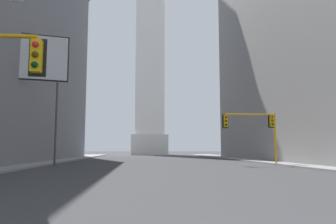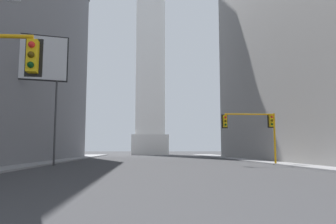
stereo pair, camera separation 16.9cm
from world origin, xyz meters
The scene contains 5 objects.
sidewalk_left centered at (-12.91, 29.95, 0.07)m, with size 5.00×99.83×0.15m, color gray.
sidewalk_right centered at (12.91, 29.95, 0.07)m, with size 5.00×99.83×0.15m, color gray.
obelisk centered at (0.00, 83.19, 33.25)m, with size 9.29×9.29×69.03m.
traffic_light_mid_right centered at (8.81, 27.36, 3.69)m, with size 5.21×0.50×4.84m.
billboard_sign centered at (-11.44, 26.93, 9.34)m, with size 5.47×1.47×11.80m.
Camera 1 is at (-1.93, -2.55, 1.49)m, focal length 35.00 mm.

